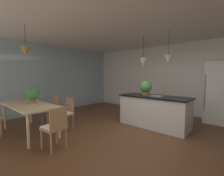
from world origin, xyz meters
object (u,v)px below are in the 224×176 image
at_px(dining_table, 29,107).
at_px(chair_kitchen_end, 55,126).
at_px(chair_far_right, 66,112).
at_px(chair_far_left, 51,108).
at_px(kitchen_island, 154,111).
at_px(potted_plant_on_table, 32,94).
at_px(refrigerator, 218,93).
at_px(potted_plant_on_island, 146,87).

distance_m(dining_table, chair_kitchen_end, 1.32).
height_order(chair_far_right, chair_kitchen_end, same).
xyz_separation_m(dining_table, chair_far_left, (-0.42, 0.79, -0.21)).
xyz_separation_m(kitchen_island, potted_plant_on_table, (-2.24, -2.52, 0.54)).
bearing_deg(potted_plant_on_table, chair_far_left, 116.41).
distance_m(dining_table, kitchen_island, 3.40).
bearing_deg(chair_far_right, refrigerator, 48.42).
relative_size(dining_table, potted_plant_on_island, 4.35).
xyz_separation_m(dining_table, kitchen_island, (2.15, 2.63, -0.23)).
height_order(chair_kitchen_end, refrigerator, refrigerator).
bearing_deg(refrigerator, dining_table, -129.40).
bearing_deg(chair_far_right, potted_plant_on_table, -127.20).
bearing_deg(kitchen_island, chair_far_left, -144.40).
distance_m(chair_far_left, potted_plant_on_island, 3.01).
distance_m(dining_table, potted_plant_on_table, 0.35).
bearing_deg(dining_table, potted_plant_on_table, 127.21).
bearing_deg(potted_plant_on_table, potted_plant_on_island, 52.20).
height_order(kitchen_island, potted_plant_on_island, potted_plant_on_island).
bearing_deg(chair_far_right, chair_far_left, -180.00).
bearing_deg(chair_far_left, chair_far_right, 0.00).
relative_size(kitchen_island, refrigerator, 1.04).
bearing_deg(kitchen_island, refrigerator, 50.24).
bearing_deg(chair_far_left, potted_plant_on_table, -63.59).
xyz_separation_m(chair_kitchen_end, potted_plant_on_island, (0.56, 2.63, 0.66)).
bearing_deg(kitchen_island, dining_table, -129.18).
bearing_deg(refrigerator, potted_plant_on_table, -130.90).
xyz_separation_m(chair_kitchen_end, refrigerator, (2.19, 4.25, 0.49)).
relative_size(chair_kitchen_end, refrigerator, 0.45).
height_order(chair_far_right, refrigerator, refrigerator).
bearing_deg(chair_far_left, dining_table, -61.83).
xyz_separation_m(potted_plant_on_island, potted_plant_on_table, (-1.95, -2.52, -0.13)).
xyz_separation_m(chair_kitchen_end, potted_plant_on_table, (-1.40, 0.11, 0.53)).
distance_m(kitchen_island, potted_plant_on_island, 0.73).
bearing_deg(chair_far_left, chair_kitchen_end, -24.49).
height_order(dining_table, kitchen_island, kitchen_island).
xyz_separation_m(dining_table, refrigerator, (3.50, 4.25, 0.27)).
height_order(chair_kitchen_end, kitchen_island, kitchen_island).
relative_size(dining_table, kitchen_island, 0.94).
relative_size(kitchen_island, potted_plant_on_table, 4.60).
bearing_deg(chair_far_right, chair_kitchen_end, -41.77).
xyz_separation_m(dining_table, chair_kitchen_end, (1.31, 0.00, -0.21)).
relative_size(dining_table, potted_plant_on_table, 4.33).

